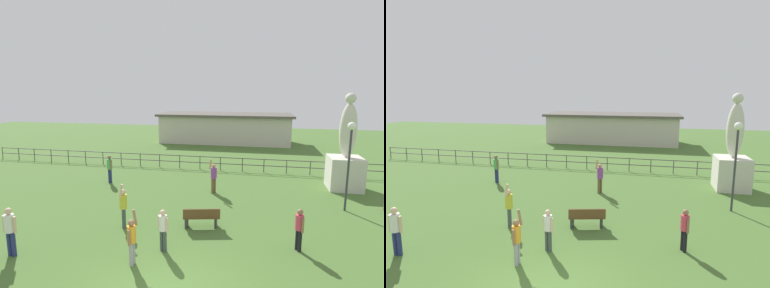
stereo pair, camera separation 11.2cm
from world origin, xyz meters
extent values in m
cube|color=beige|center=(7.21, 11.34, 0.92)|extent=(1.76, 1.76, 1.84)
ellipsoid|color=beige|center=(7.21, 11.34, 3.35)|extent=(0.90, 0.76, 3.03)
sphere|color=beige|center=(7.21, 11.34, 5.12)|extent=(0.56, 0.56, 0.56)
cylinder|color=#38383D|center=(6.42, 7.82, 1.91)|extent=(0.10, 0.10, 3.82)
sphere|color=white|center=(6.42, 7.82, 3.97)|extent=(0.36, 0.36, 0.36)
cube|color=brown|center=(0.19, 4.68, 0.45)|extent=(1.55, 0.74, 0.06)
cube|color=brown|center=(0.23, 4.51, 0.67)|extent=(1.47, 0.41, 0.36)
cube|color=#333338|center=(-0.39, 4.54, 0.23)|extent=(0.08, 0.36, 0.45)
cube|color=#333338|center=(0.77, 4.82, 0.23)|extent=(0.08, 0.36, 0.45)
cylinder|color=brown|center=(0.03, 8.98, 0.41)|extent=(0.14, 0.14, 0.83)
cylinder|color=brown|center=(0.12, 9.11, 0.41)|extent=(0.14, 0.14, 0.83)
cylinder|color=purple|center=(0.08, 9.04, 1.12)|extent=(0.30, 0.30, 0.59)
sphere|color=tan|center=(0.08, 9.04, 1.53)|extent=(0.22, 0.22, 0.22)
cylinder|color=tan|center=(-0.08, 8.91, 1.64)|extent=(0.20, 0.18, 0.56)
cylinder|color=tan|center=(0.19, 9.21, 1.09)|extent=(0.09, 0.09, 0.56)
cylinder|color=navy|center=(-5.60, 1.15, 0.43)|extent=(0.15, 0.15, 0.86)
cylinder|color=navy|center=(-5.77, 1.15, 0.43)|extent=(0.15, 0.15, 0.86)
cylinder|color=white|center=(-5.69, 1.15, 1.17)|extent=(0.32, 0.32, 0.61)
sphere|color=beige|center=(-5.69, 1.15, 1.59)|extent=(0.23, 0.23, 0.23)
cylinder|color=beige|center=(-5.48, 1.15, 1.13)|extent=(0.09, 0.09, 0.58)
cylinder|color=beige|center=(-5.90, 1.15, 1.13)|extent=(0.09, 0.09, 0.58)
cylinder|color=#3F4C47|center=(-0.83, 2.56, 0.38)|extent=(0.13, 0.13, 0.77)
cylinder|color=#3F4C47|center=(-0.69, 2.50, 0.38)|extent=(0.13, 0.13, 0.77)
cylinder|color=white|center=(-0.76, 2.53, 1.04)|extent=(0.28, 0.28, 0.54)
sphere|color=beige|center=(-0.76, 2.53, 1.41)|extent=(0.21, 0.21, 0.21)
cylinder|color=beige|center=(-0.93, 2.61, 1.01)|extent=(0.08, 0.08, 0.51)
cylinder|color=beige|center=(-0.59, 2.45, 1.01)|extent=(0.08, 0.08, 0.51)
cylinder|color=navy|center=(-6.25, 9.58, 0.43)|extent=(0.15, 0.15, 0.85)
cylinder|color=navy|center=(-6.39, 9.68, 0.43)|extent=(0.15, 0.15, 0.85)
cylinder|color=#4CB259|center=(-6.32, 9.63, 1.16)|extent=(0.31, 0.31, 0.60)
sphere|color=#8C6647|center=(-6.32, 9.63, 1.57)|extent=(0.23, 0.23, 0.23)
cylinder|color=#8C6647|center=(-6.15, 9.51, 1.12)|extent=(0.09, 0.09, 0.57)
cylinder|color=#8C6647|center=(-6.49, 9.76, 1.12)|extent=(0.09, 0.09, 0.57)
cylinder|color=#3F4C47|center=(-2.87, 3.94, 0.41)|extent=(0.14, 0.14, 0.82)
cylinder|color=#3F4C47|center=(-2.92, 4.09, 0.41)|extent=(0.14, 0.14, 0.82)
cylinder|color=gold|center=(-2.90, 4.01, 1.11)|extent=(0.30, 0.30, 0.58)
sphere|color=beige|center=(-2.90, 4.01, 1.51)|extent=(0.22, 0.22, 0.22)
cylinder|color=beige|center=(-2.88, 3.81, 1.62)|extent=(0.19, 0.14, 0.56)
cylinder|color=beige|center=(-2.96, 4.20, 1.07)|extent=(0.09, 0.09, 0.55)
cylinder|color=black|center=(3.89, 3.46, 0.39)|extent=(0.13, 0.13, 0.77)
cylinder|color=black|center=(3.82, 3.60, 0.39)|extent=(0.13, 0.13, 0.77)
cylinder|color=#D83F59|center=(3.85, 3.53, 1.05)|extent=(0.28, 0.28, 0.55)
sphere|color=#8C6647|center=(3.85, 3.53, 1.43)|extent=(0.21, 0.21, 0.21)
cylinder|color=#8C6647|center=(3.94, 3.36, 1.02)|extent=(0.08, 0.08, 0.52)
cylinder|color=#8C6647|center=(3.76, 3.70, 1.02)|extent=(0.08, 0.08, 0.52)
cylinder|color=#99999E|center=(-1.48, 1.56, 0.39)|extent=(0.13, 0.13, 0.78)
cylinder|color=#99999E|center=(-1.48, 1.41, 0.39)|extent=(0.13, 0.13, 0.78)
cylinder|color=orange|center=(-1.48, 1.49, 1.05)|extent=(0.28, 0.28, 0.55)
sphere|color=#8C6647|center=(-1.48, 1.49, 1.43)|extent=(0.21, 0.21, 0.21)
cylinder|color=#8C6647|center=(-1.43, 1.68, 1.54)|extent=(0.17, 0.09, 0.53)
cylinder|color=#8C6647|center=(-1.49, 1.30, 1.02)|extent=(0.09, 0.09, 0.52)
cylinder|color=#4C4742|center=(-18.02, 14.00, 0.47)|extent=(0.06, 0.06, 0.95)
cylinder|color=#4C4742|center=(-16.48, 14.00, 0.47)|extent=(0.06, 0.06, 0.95)
cylinder|color=#4C4742|center=(-15.04, 14.00, 0.47)|extent=(0.06, 0.06, 0.95)
cylinder|color=#4C4742|center=(-13.53, 14.00, 0.47)|extent=(0.06, 0.06, 0.95)
cylinder|color=#4C4742|center=(-12.02, 14.00, 0.47)|extent=(0.06, 0.06, 0.95)
cylinder|color=#4C4742|center=(-10.55, 14.00, 0.47)|extent=(0.06, 0.06, 0.95)
cylinder|color=#4C4742|center=(-9.08, 14.00, 0.47)|extent=(0.06, 0.06, 0.95)
cylinder|color=#4C4742|center=(-7.61, 14.00, 0.47)|extent=(0.06, 0.06, 0.95)
cylinder|color=#4C4742|center=(-6.09, 14.00, 0.47)|extent=(0.06, 0.06, 0.95)
cylinder|color=#4C4742|center=(-4.59, 14.00, 0.47)|extent=(0.06, 0.06, 0.95)
cylinder|color=#4C4742|center=(-3.08, 14.00, 0.47)|extent=(0.06, 0.06, 0.95)
cylinder|color=#4C4742|center=(-1.60, 14.00, 0.47)|extent=(0.06, 0.06, 0.95)
cylinder|color=#4C4742|center=(-0.15, 14.00, 0.47)|extent=(0.06, 0.06, 0.95)
cylinder|color=#4C4742|center=(1.37, 14.00, 0.47)|extent=(0.06, 0.06, 0.95)
cylinder|color=#4C4742|center=(2.82, 14.00, 0.47)|extent=(0.06, 0.06, 0.95)
cylinder|color=#4C4742|center=(4.31, 14.00, 0.47)|extent=(0.06, 0.06, 0.95)
cylinder|color=#4C4742|center=(5.81, 14.00, 0.47)|extent=(0.06, 0.06, 0.95)
cylinder|color=#4C4742|center=(7.32, 14.00, 0.47)|extent=(0.06, 0.06, 0.95)
cylinder|color=#4C4742|center=(8.80, 14.00, 0.47)|extent=(0.06, 0.06, 0.95)
cube|color=#4C4742|center=(0.00, 14.00, 0.91)|extent=(36.00, 0.05, 0.05)
cube|color=#4C4742|center=(0.00, 14.00, 0.47)|extent=(36.00, 0.05, 0.05)
cube|color=beige|center=(-1.14, 26.00, 1.41)|extent=(13.30, 4.73, 2.83)
cube|color=#59544C|center=(-1.14, 26.00, 2.95)|extent=(13.90, 5.33, 0.24)
camera|label=1|loc=(2.32, -7.13, 5.57)|focal=29.12mm
camera|label=2|loc=(2.43, -7.11, 5.57)|focal=29.12mm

